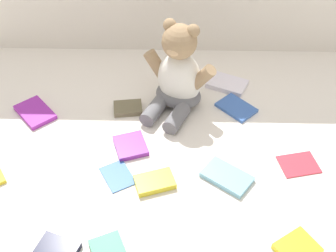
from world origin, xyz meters
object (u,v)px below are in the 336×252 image
at_px(book_case_5, 57,250).
at_px(book_case_9, 155,182).
at_px(book_case_1, 227,177).
at_px(book_case_7, 236,108).
at_px(book_case_4, 128,108).
at_px(book_case_12, 35,112).
at_px(book_case_8, 118,175).
at_px(book_case_10, 297,249).
at_px(teddy_bear, 178,77).
at_px(book_case_11, 227,84).
at_px(book_case_6, 131,146).
at_px(book_case_3, 299,164).

xyz_separation_m(book_case_5, book_case_9, (0.23, 0.22, 0.00)).
xyz_separation_m(book_case_1, book_case_9, (-0.21, -0.02, 0.00)).
bearing_deg(book_case_9, book_case_7, 123.13).
distance_m(book_case_4, book_case_12, 0.31).
bearing_deg(book_case_12, book_case_8, 97.67).
bearing_deg(book_case_1, book_case_9, -46.71).
height_order(book_case_7, book_case_10, book_case_10).
bearing_deg(book_case_5, book_case_9, -28.13).
bearing_deg(book_case_10, book_case_5, 57.97).
height_order(teddy_bear, book_case_4, teddy_bear).
distance_m(book_case_5, book_case_10, 0.59).
distance_m(book_case_11, book_case_12, 0.67).
bearing_deg(book_case_4, book_case_6, -179.98).
height_order(book_case_4, book_case_12, book_case_4).
xyz_separation_m(book_case_1, book_case_10, (0.16, -0.23, 0.00)).
distance_m(book_case_8, book_case_10, 0.52).
xyz_separation_m(book_case_1, book_case_12, (-0.62, 0.26, -0.00)).
xyz_separation_m(book_case_1, book_case_6, (-0.29, 0.12, 0.00)).
xyz_separation_m(book_case_9, book_case_10, (0.36, -0.20, -0.00)).
bearing_deg(book_case_11, teddy_bear, -35.92).
bearing_deg(book_case_6, teddy_bear, -52.53).
bearing_deg(book_case_8, teddy_bear, -147.25).
bearing_deg(book_case_3, teddy_bear, 40.09).
bearing_deg(book_case_10, book_case_8, 30.42).
bearing_deg(book_case_10, teddy_bear, -5.39).
bearing_deg(book_case_6, book_case_7, -79.88).
bearing_deg(book_case_4, book_case_12, 87.05).
bearing_deg(book_case_7, book_case_4, -41.73).
relative_size(book_case_3, book_case_12, 0.81).
distance_m(book_case_1, book_case_4, 0.42).
distance_m(book_case_4, book_case_9, 0.33).
relative_size(book_case_3, book_case_9, 1.01).
bearing_deg(book_case_9, book_case_5, -65.08).
height_order(book_case_9, book_case_12, book_case_9).
bearing_deg(book_case_8, book_case_9, 136.45).
distance_m(book_case_8, book_case_11, 0.55).
xyz_separation_m(teddy_bear, book_case_10, (0.30, -0.56, -0.10)).
bearing_deg(book_case_12, book_case_4, 143.38).
bearing_deg(teddy_bear, book_case_4, -141.79).
xyz_separation_m(teddy_bear, book_case_8, (-0.17, -0.33, -0.11)).
bearing_deg(book_case_3, book_case_10, 155.29).
relative_size(book_case_3, book_case_4, 1.18).
height_order(teddy_bear, book_case_5, teddy_bear).
height_order(book_case_5, book_case_9, book_case_9).
height_order(book_case_4, book_case_9, same).
bearing_deg(book_case_4, book_case_10, -145.80).
relative_size(book_case_8, book_case_11, 0.77).
distance_m(book_case_7, book_case_8, 0.48).
height_order(teddy_bear, book_case_9, teddy_bear).
xyz_separation_m(book_case_8, book_case_12, (-0.30, 0.26, 0.00)).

